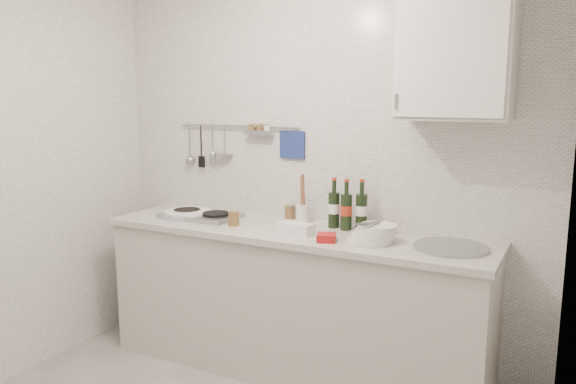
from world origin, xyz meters
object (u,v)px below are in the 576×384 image
Objects in this scene: wall_cabinet at (456,53)px; plate_stack_sink at (373,234)px; plate_stack_hob at (187,214)px; utensil_crock at (302,212)px; wine_bottles at (347,204)px.

wall_cabinet is 2.58× the size of plate_stack_sink.
plate_stack_hob is 1.02× the size of utensil_crock.
wall_cabinet is 2.16× the size of utensil_crock.
wine_bottles is at bearing 137.84° from plate_stack_sink.
plate_stack_sink is 0.35m from wine_bottles.
plate_stack_hob is (-1.70, -0.15, -1.01)m from wall_cabinet.
utensil_crock reaches higher than plate_stack_hob.
wall_cabinet reaches higher than plate_stack_sink.
wall_cabinet is at bearing -2.62° from utensil_crock.
plate_stack_hob is at bearing 177.93° from plate_stack_sink.
plate_stack_sink is at bearing -2.07° from plate_stack_hob.
plate_stack_sink is at bearing -42.16° from wine_bottles.
utensil_crock reaches higher than plate_stack_sink.
utensil_crock is (-0.31, 0.01, -0.08)m from wine_bottles.
wine_bottles is 0.95× the size of utensil_crock.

